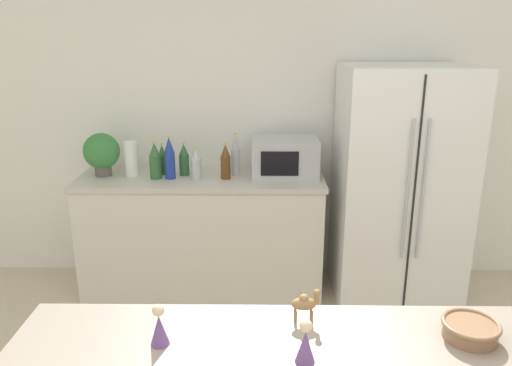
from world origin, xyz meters
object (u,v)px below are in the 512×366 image
back_bottle_1 (170,158)px  fruit_bowl (470,329)px  microwave (285,157)px  wise_man_figurine_crimson (305,344)px  back_bottle_0 (162,160)px  back_bottle_6 (226,162)px  refrigerator (399,186)px  back_bottle_3 (235,155)px  potted_plant (102,152)px  paper_towel_roll (131,159)px  back_bottle_5 (155,161)px  back_bottle_4 (196,164)px  camel_figurine (305,303)px  wise_man_figurine_blue (159,327)px  back_bottle_2 (184,160)px

back_bottle_1 → fruit_bowl: back_bottle_1 is taller
microwave → wise_man_figurine_crimson: (-0.03, -2.20, -0.05)m
back_bottle_0 → wise_man_figurine_crimson: size_ratio=1.54×
back_bottle_6 → refrigerator: bearing=-0.8°
back_bottle_0 → back_bottle_3: 0.54m
potted_plant → back_bottle_6: bearing=-4.5°
paper_towel_roll → back_bottle_5: size_ratio=0.94×
microwave → wise_man_figurine_crimson: size_ratio=3.18×
fruit_bowl → potted_plant: bearing=132.4°
back_bottle_5 → fruit_bowl: bearing=-53.3°
back_bottle_5 → wise_man_figurine_crimson: (0.91, -2.12, -0.04)m
back_bottle_0 → back_bottle_4: bearing=-24.1°
back_bottle_0 → fruit_bowl: 2.55m
back_bottle_0 → back_bottle_6: size_ratio=0.89×
potted_plant → camel_figurine: potted_plant is taller
paper_towel_roll → wise_man_figurine_blue: paper_towel_roll is taller
refrigerator → back_bottle_4: 1.47m
paper_towel_roll → fruit_bowl: bearing=-51.0°
back_bottle_1 → camel_figurine: back_bottle_1 is taller
refrigerator → fruit_bowl: 1.99m
back_bottle_1 → back_bottle_4: size_ratio=1.34×
back_bottle_0 → back_bottle_6: 0.49m
camel_figurine → back_bottle_1: bearing=113.3°
potted_plant → back_bottle_3: (0.98, 0.03, -0.03)m
refrigerator → back_bottle_6: bearing=179.2°
fruit_bowl → back_bottle_4: bearing=120.8°
potted_plant → back_bottle_0: potted_plant is taller
back_bottle_5 → back_bottle_3: bearing=10.3°
back_bottle_0 → back_bottle_4: 0.29m
wise_man_figurine_blue → back_bottle_0: bearing=100.5°
back_bottle_1 → back_bottle_0: bearing=124.4°
paper_towel_roll → back_bottle_3: bearing=2.3°
microwave → back_bottle_0: 0.91m
back_bottle_4 → paper_towel_roll: bearing=170.7°
back_bottle_2 → back_bottle_4: 0.14m
back_bottle_0 → back_bottle_3: back_bottle_3 is taller
microwave → wise_man_figurine_crimson: microwave is taller
back_bottle_0 → wise_man_figurine_blue: size_ratio=1.57×
back_bottle_0 → paper_towel_roll: bearing=-169.9°
refrigerator → back_bottle_6: (-1.25, 0.02, 0.17)m
back_bottle_1 → back_bottle_5: back_bottle_1 is taller
back_bottle_1 → back_bottle_3: bearing=12.3°
back_bottle_3 → back_bottle_6: size_ratio=1.20×
microwave → fruit_bowl: size_ratio=2.46×
paper_towel_roll → back_bottle_4: (0.49, -0.08, -0.02)m
wise_man_figurine_crimson → potted_plant: bearing=120.8°
back_bottle_1 → back_bottle_5: size_ratio=1.16×
potted_plant → back_bottle_1: (0.51, -0.07, -0.03)m
back_bottle_0 → back_bottle_3: bearing=-0.9°
back_bottle_0 → fruit_bowl: back_bottle_0 is taller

